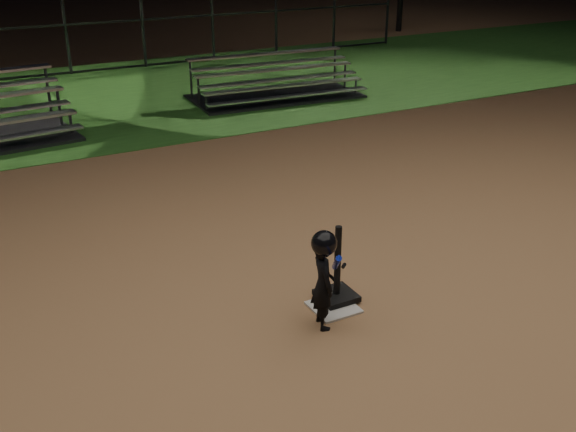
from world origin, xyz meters
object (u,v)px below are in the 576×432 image
object	(u,v)px
bleacher_right	(276,90)
child_batter	(324,277)
batting_tee	(337,285)
home_plate	(334,307)

from	to	relation	value
bleacher_right	child_batter	bearing A→B (deg)	-111.01
batting_tee	child_batter	bearing A→B (deg)	-137.44
home_plate	child_batter	bearing A→B (deg)	-140.33
home_plate	bleacher_right	distance (m)	8.95
home_plate	batting_tee	bearing A→B (deg)	48.47
batting_tee	bleacher_right	xyz separation A→B (m)	(3.42, 8.09, 0.01)
home_plate	bleacher_right	size ratio (longest dim) A/B	0.12
home_plate	batting_tee	world-z (taller)	batting_tee
batting_tee	home_plate	bearing A→B (deg)	-131.53
child_batter	bleacher_right	size ratio (longest dim) A/B	0.27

